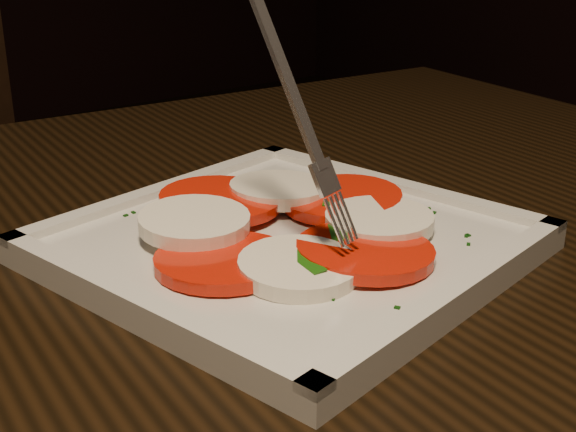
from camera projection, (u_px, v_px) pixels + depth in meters
The scene contains 4 objects.
table at pixel (165, 362), 0.62m from camera, with size 1.26×0.89×0.75m.
plate at pixel (288, 246), 0.56m from camera, with size 0.28×0.28×0.01m, color silver.
caprese_salad at pixel (288, 224), 0.56m from camera, with size 0.23×0.25×0.02m.
fork at pixel (284, 105), 0.50m from camera, with size 0.03×0.09×0.16m, color white, non-canonical shape.
Camera 1 is at (-0.43, -0.70, 0.99)m, focal length 50.00 mm.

